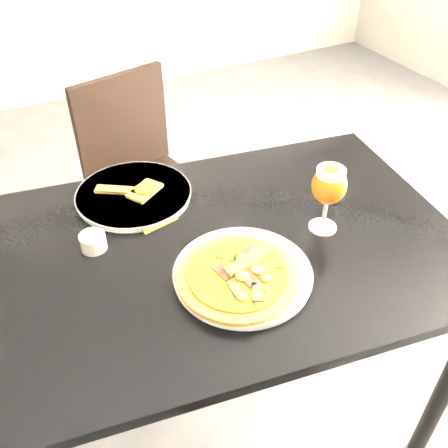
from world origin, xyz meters
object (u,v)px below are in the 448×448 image
chair_far (144,179)px  beer_glass (329,186)px  pizza (238,276)px  dining_table (224,269)px

chair_far → beer_glass: bearing=-88.1°
pizza → beer_glass: (0.29, 0.08, 0.11)m
dining_table → pizza: 0.19m
chair_far → beer_glass: size_ratio=4.69×
pizza → beer_glass: size_ratio=1.50×
pizza → beer_glass: bearing=15.1°
chair_far → pizza: chair_far is taller
chair_far → pizza: size_ratio=3.13×
chair_far → pizza: 0.95m
chair_far → beer_glass: (0.23, -0.82, 0.40)m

